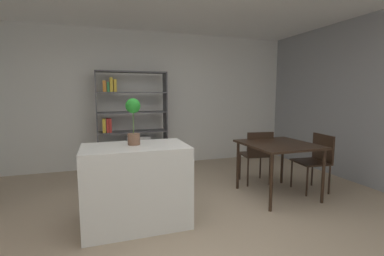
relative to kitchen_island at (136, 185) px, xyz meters
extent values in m
plane|color=tan|center=(0.46, -0.32, -0.45)|extent=(8.97, 8.97, 0.00)
cube|color=silver|center=(0.46, 2.59, 0.91)|extent=(6.52, 0.06, 2.72)
cube|color=silver|center=(0.00, 0.00, 0.00)|extent=(1.15, 0.70, 0.91)
cylinder|color=brown|center=(0.00, 0.06, 0.52)|extent=(0.14, 0.14, 0.13)
cylinder|color=#476633|center=(0.00, 0.06, 0.71)|extent=(0.01, 0.01, 0.25)
sphere|color=#238727|center=(0.00, 0.06, 0.89)|extent=(0.17, 0.17, 0.17)
cube|color=#4C4C51|center=(-0.42, 2.24, 0.49)|extent=(0.02, 0.33, 1.90)
cube|color=#4C4C51|center=(0.86, 2.24, 0.49)|extent=(0.02, 0.33, 1.90)
cube|color=#4C4C51|center=(0.22, 2.24, 1.43)|extent=(1.31, 0.33, 0.02)
cube|color=#4C4C51|center=(0.22, 2.24, -0.44)|extent=(1.31, 0.33, 0.02)
cube|color=#4C4C51|center=(0.22, 2.24, -0.06)|extent=(1.26, 0.33, 0.02)
cube|color=#4C4C51|center=(0.22, 2.24, 0.31)|extent=(1.26, 0.33, 0.02)
cube|color=#4C4C51|center=(0.22, 2.24, 0.68)|extent=(1.26, 0.33, 0.02)
cube|color=#4C4C51|center=(0.22, 2.24, 1.05)|extent=(1.26, 0.33, 0.02)
cube|color=#38383D|center=(-0.30, 2.24, -0.32)|extent=(0.04, 0.27, 0.22)
cube|color=#8E4793|center=(-0.23, 2.24, -0.33)|extent=(0.04, 0.27, 0.20)
cube|color=red|center=(-0.18, 2.24, -0.33)|extent=(0.04, 0.27, 0.21)
cube|color=gold|center=(-0.30, 2.24, 0.44)|extent=(0.06, 0.27, 0.25)
cube|color=red|center=(-0.24, 2.24, 0.45)|extent=(0.04, 0.27, 0.25)
cube|color=red|center=(-0.19, 2.24, 0.44)|extent=(0.04, 0.27, 0.25)
cube|color=orange|center=(-0.27, 2.24, 1.16)|extent=(0.06, 0.27, 0.20)
cube|color=#338E4C|center=(-0.20, 2.24, 1.15)|extent=(0.04, 0.27, 0.17)
cube|color=gold|center=(-0.15, 2.24, 1.19)|extent=(0.05, 0.27, 0.26)
cube|color=gold|center=(-0.08, 2.24, 1.17)|extent=(0.05, 0.27, 0.23)
cube|color=#B7BABC|center=(0.32, 2.24, 0.08)|extent=(0.44, 0.29, 0.26)
cube|color=black|center=(2.06, 0.23, 0.30)|extent=(0.94, 1.00, 0.03)
cylinder|color=black|center=(1.65, -0.21, -0.08)|extent=(0.04, 0.04, 0.74)
cylinder|color=black|center=(2.47, -0.21, -0.08)|extent=(0.04, 0.04, 0.74)
cylinder|color=black|center=(1.65, 0.67, -0.08)|extent=(0.04, 0.04, 0.74)
cylinder|color=black|center=(2.47, 0.67, -0.08)|extent=(0.04, 0.04, 0.74)
cube|color=black|center=(2.65, 0.23, -0.01)|extent=(0.48, 0.50, 0.03)
cube|color=black|center=(2.85, 0.21, 0.21)|extent=(0.08, 0.45, 0.41)
cylinder|color=black|center=(2.49, 0.44, -0.24)|extent=(0.03, 0.03, 0.44)
cylinder|color=black|center=(2.44, 0.05, -0.24)|extent=(0.03, 0.03, 0.44)
cylinder|color=black|center=(2.86, 0.40, -0.24)|extent=(0.03, 0.03, 0.44)
cylinder|color=black|center=(2.81, 0.01, -0.24)|extent=(0.03, 0.03, 0.44)
cube|color=black|center=(2.06, 0.85, 0.02)|extent=(0.49, 0.47, 0.03)
cube|color=black|center=(2.03, 0.66, 0.23)|extent=(0.44, 0.09, 0.39)
cylinder|color=black|center=(2.27, 1.00, -0.22)|extent=(0.03, 0.03, 0.47)
cylinder|color=black|center=(1.90, 1.05, -0.22)|extent=(0.03, 0.03, 0.47)
cylinder|color=black|center=(2.22, 0.64, -0.22)|extent=(0.03, 0.03, 0.47)
cylinder|color=black|center=(1.85, 0.70, -0.22)|extent=(0.03, 0.03, 0.47)
camera|label=1|loc=(-0.34, -3.00, 1.02)|focal=25.29mm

